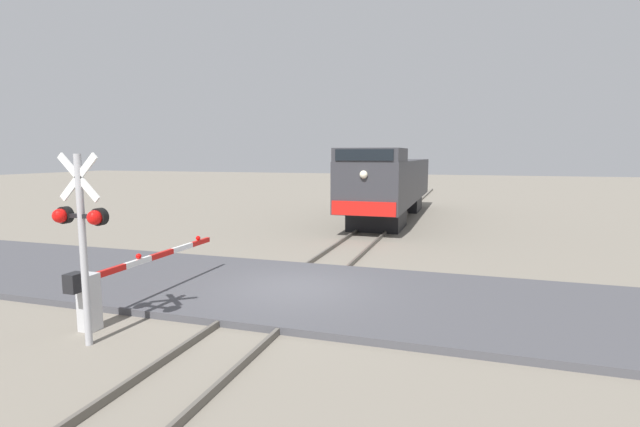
# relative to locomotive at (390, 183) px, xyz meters

# --- Properties ---
(ground_plane) EXTENTS (160.00, 160.00, 0.00)m
(ground_plane) POSITION_rel_locomotive_xyz_m (0.00, -15.89, -2.10)
(ground_plane) COLOR gray
(rail_track_left) EXTENTS (0.08, 80.00, 0.15)m
(rail_track_left) POSITION_rel_locomotive_xyz_m (-0.72, -15.89, -2.02)
(rail_track_left) COLOR #59544C
(rail_track_left) RESTS_ON ground_plane
(rail_track_right) EXTENTS (0.08, 80.00, 0.15)m
(rail_track_right) POSITION_rel_locomotive_xyz_m (0.72, -15.89, -2.02)
(rail_track_right) COLOR #59544C
(rail_track_right) RESTS_ON ground_plane
(road_surface) EXTENTS (36.00, 5.78, 0.17)m
(road_surface) POSITION_rel_locomotive_xyz_m (0.00, -15.89, -2.01)
(road_surface) COLOR #47474C
(road_surface) RESTS_ON ground_plane
(locomotive) EXTENTS (3.08, 15.26, 4.09)m
(locomotive) POSITION_rel_locomotive_xyz_m (0.00, 0.00, 0.00)
(locomotive) COLOR black
(locomotive) RESTS_ON ground_plane
(crossing_signal) EXTENTS (1.18, 0.33, 3.83)m
(crossing_signal) POSITION_rel_locomotive_xyz_m (-2.69, -20.44, 0.26)
(crossing_signal) COLOR #ADADB2
(crossing_signal) RESTS_ON ground_plane
(crossing_gate) EXTENTS (0.36, 5.42, 1.36)m
(crossing_gate) POSITION_rel_locomotive_xyz_m (-3.27, -19.16, -1.26)
(crossing_gate) COLOR silver
(crossing_gate) RESTS_ON ground_plane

